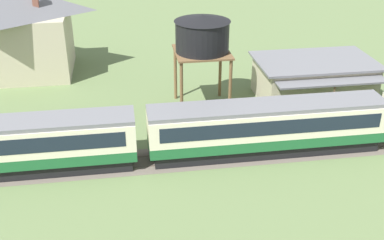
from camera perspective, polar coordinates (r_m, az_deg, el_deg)
passenger_train at (r=36.13m, az=9.27°, el=-0.67°), size 92.11×2.97×4.00m
railway_track at (r=35.89m, az=-0.91°, el=-4.54°), size 156.36×3.60×0.04m
station_building at (r=46.16m, az=14.18°, el=4.71°), size 10.84×8.12×3.81m
station_house_grey_roof at (r=53.48m, az=-20.96°, el=10.15°), size 12.96×9.19×9.48m
water_tower at (r=41.54m, az=1.22°, el=10.01°), size 4.82×4.82×8.40m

